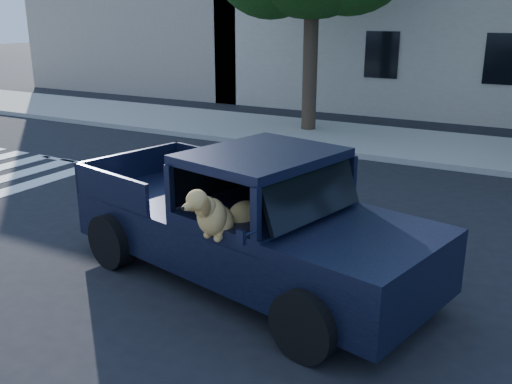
{
  "coord_description": "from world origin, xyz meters",
  "views": [
    {
      "loc": [
        3.16,
        -6.53,
        3.59
      ],
      "look_at": [
        -0.17,
        -0.59,
        1.45
      ],
      "focal_mm": 40.0,
      "sensor_mm": 36.0,
      "label": 1
    }
  ],
  "objects": [
    {
      "name": "ground",
      "position": [
        0.0,
        0.0,
        0.0
      ],
      "size": [
        120.0,
        120.0,
        0.0
      ],
      "primitive_type": "plane",
      "color": "black",
      "rests_on": "ground"
    },
    {
      "name": "far_sidewalk",
      "position": [
        0.0,
        9.2,
        0.07
      ],
      "size": [
        60.0,
        4.0,
        0.15
      ],
      "primitive_type": "cube",
      "color": "gray",
      "rests_on": "ground"
    },
    {
      "name": "lane_stripes",
      "position": [
        2.0,
        3.4,
        0.01
      ],
      "size": [
        21.6,
        0.14,
        0.01
      ],
      "primitive_type": null,
      "color": "silver",
      "rests_on": "ground"
    },
    {
      "name": "building_left",
      "position": [
        -15.0,
        16.5,
        4.0
      ],
      "size": [
        12.0,
        6.0,
        8.0
      ],
      "primitive_type": "cube",
      "color": "tan",
      "rests_on": "ground"
    },
    {
      "name": "pickup_truck",
      "position": [
        -0.61,
        -0.19,
        0.64
      ],
      "size": [
        5.59,
        3.23,
        1.89
      ],
      "rotation": [
        0.0,
        0.0,
        -0.22
      ],
      "color": "black",
      "rests_on": "ground"
    }
  ]
}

